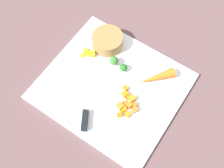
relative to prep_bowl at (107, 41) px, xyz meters
name	(u,v)px	position (x,y,z in m)	size (l,w,h in m)	color
ground_plane	(112,87)	(-0.10, 0.12, -0.03)	(4.00, 4.00, 0.00)	brown
cutting_board	(112,86)	(-0.10, 0.12, -0.03)	(0.44, 0.39, 0.01)	white
prep_bowl	(107,41)	(0.00, 0.00, 0.00)	(0.11, 0.11, 0.05)	olive
chef_knife	(87,100)	(-0.07, 0.21, -0.02)	(0.18, 0.28, 0.02)	silver
whole_carrot	(156,78)	(-0.21, 0.03, -0.01)	(0.03, 0.03, 0.13)	orange
carrot_dice_0	(134,105)	(-0.20, 0.14, -0.02)	(0.01, 0.02, 0.01)	orange
carrot_dice_1	(135,110)	(-0.21, 0.16, -0.01)	(0.01, 0.02, 0.02)	orange
carrot_dice_2	(125,105)	(-0.18, 0.16, -0.02)	(0.01, 0.01, 0.01)	orange
carrot_dice_3	(129,105)	(-0.19, 0.15, -0.01)	(0.02, 0.02, 0.02)	orange
carrot_dice_4	(125,102)	(-0.17, 0.15, -0.02)	(0.01, 0.01, 0.01)	orange
carrot_dice_5	(121,112)	(-0.18, 0.18, -0.02)	(0.01, 0.01, 0.01)	orange
carrot_dice_6	(120,106)	(-0.16, 0.17, -0.01)	(0.02, 0.02, 0.02)	orange
carrot_dice_7	(128,114)	(-0.20, 0.18, -0.02)	(0.02, 0.02, 0.01)	orange
carrot_dice_8	(125,94)	(-0.15, 0.13, -0.02)	(0.02, 0.02, 0.02)	orange
carrot_dice_9	(124,109)	(-0.18, 0.17, -0.02)	(0.02, 0.01, 0.01)	orange
carrot_dice_10	(119,115)	(-0.18, 0.20, -0.02)	(0.02, 0.01, 0.01)	orange
carrot_dice_11	(128,97)	(-0.17, 0.13, -0.02)	(0.01, 0.01, 0.01)	orange
carrot_dice_12	(125,88)	(-0.14, 0.11, -0.02)	(0.02, 0.01, 0.01)	orange
carrot_dice_13	(132,99)	(-0.18, 0.13, -0.01)	(0.02, 0.02, 0.02)	orange
pepper_dice_0	(82,55)	(0.04, 0.09, -0.02)	(0.01, 0.01, 0.01)	yellow
pepper_dice_1	(92,54)	(0.02, 0.07, -0.01)	(0.02, 0.02, 0.02)	yellow
pepper_dice_2	(86,51)	(0.04, 0.07, -0.02)	(0.01, 0.02, 0.01)	yellow
pepper_dice_3	(87,54)	(0.03, 0.07, -0.02)	(0.01, 0.01, 0.01)	yellow
broccoli_floret_0	(114,61)	(-0.06, 0.05, 0.00)	(0.03, 0.03, 0.04)	#97B466
broccoli_floret_1	(124,68)	(-0.10, 0.05, -0.01)	(0.03, 0.03, 0.03)	#96BB5C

